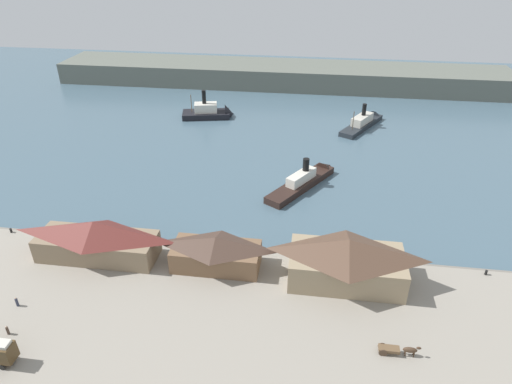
% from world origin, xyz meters
% --- Properties ---
extents(ground_plane, '(320.00, 320.00, 0.00)m').
position_xyz_m(ground_plane, '(0.00, 0.00, 0.00)').
color(ground_plane, '#476070').
extents(quay_promenade, '(110.00, 36.00, 1.20)m').
position_xyz_m(quay_promenade, '(0.00, -22.00, 0.60)').
color(quay_promenade, gray).
rests_on(quay_promenade, ground).
extents(seawall_edge, '(110.00, 0.80, 1.00)m').
position_xyz_m(seawall_edge, '(0.00, -3.60, 0.50)').
color(seawall_edge, slate).
rests_on(seawall_edge, ground).
extents(ferry_shed_customs_shed, '(22.27, 7.74, 7.65)m').
position_xyz_m(ferry_shed_customs_shed, '(-22.57, -9.66, 5.09)').
color(ferry_shed_customs_shed, '#847056').
rests_on(ferry_shed_customs_shed, quay_promenade).
extents(ferry_shed_east_terminal, '(15.91, 7.36, 6.20)m').
position_xyz_m(ferry_shed_east_terminal, '(-0.31, -9.33, 4.35)').
color(ferry_shed_east_terminal, brown).
rests_on(ferry_shed_east_terminal, quay_promenade).
extents(ferry_shed_central_terminal, '(19.66, 10.44, 8.46)m').
position_xyz_m(ferry_shed_central_terminal, '(22.53, -9.88, 5.50)').
color(ferry_shed_central_terminal, '#998466').
rests_on(ferry_shed_central_terminal, quay_promenade).
extents(horse_cart, '(5.80, 1.35, 1.87)m').
position_xyz_m(horse_cart, '(29.38, -25.05, 2.13)').
color(horse_cart, brown).
rests_on(horse_cart, quay_promenade).
extents(pedestrian_near_west_shed, '(0.43, 0.43, 1.73)m').
position_xyz_m(pedestrian_near_west_shed, '(-30.00, -23.73, 1.99)').
color(pedestrian_near_west_shed, '#33384C').
rests_on(pedestrian_near_west_shed, quay_promenade).
extents(pedestrian_at_waters_edge, '(0.40, 0.40, 1.60)m').
position_xyz_m(pedestrian_at_waters_edge, '(-27.85, -29.38, 1.93)').
color(pedestrian_at_waters_edge, '#4C3D33').
rests_on(pedestrian_at_waters_edge, quay_promenade).
extents(mooring_post_center_west, '(0.44, 0.44, 0.90)m').
position_xyz_m(mooring_post_center_west, '(47.25, -5.09, 1.65)').
color(mooring_post_center_west, black).
rests_on(mooring_post_center_west, quay_promenade).
extents(mooring_post_center_east, '(0.44, 0.44, 0.90)m').
position_xyz_m(mooring_post_center_east, '(-43.63, -4.83, 1.65)').
color(mooring_post_center_east, black).
rests_on(mooring_post_center_east, quay_promenade).
extents(ferry_approaching_west, '(15.54, 23.11, 9.00)m').
position_xyz_m(ferry_approaching_west, '(31.40, 68.17, 1.35)').
color(ferry_approaching_west, '#23282D').
rests_on(ferry_approaching_west, ground).
extents(ferry_near_quay, '(18.03, 10.14, 11.42)m').
position_xyz_m(ferry_near_quay, '(-19.03, 68.67, 1.60)').
color(ferry_near_quay, black).
rests_on(ferry_near_quay, ground).
extents(ferry_mid_harbor, '(16.95, 23.86, 8.26)m').
position_xyz_m(ferry_mid_harbor, '(14.54, 26.28, 1.32)').
color(ferry_mid_harbor, black).
rests_on(ferry_mid_harbor, ground).
extents(far_headland, '(180.00, 24.00, 8.00)m').
position_xyz_m(far_headland, '(0.00, 110.00, 4.00)').
color(far_headland, '#60665B').
rests_on(far_headland, ground).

